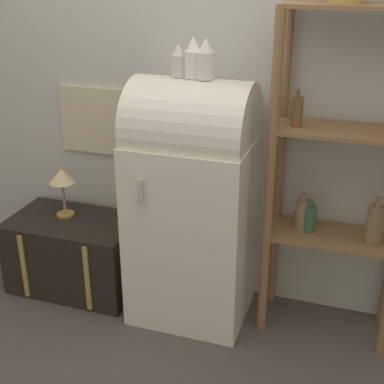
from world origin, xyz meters
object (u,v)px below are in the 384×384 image
at_px(vase_center, 193,59).
at_px(refrigerator, 193,199).
at_px(vase_left, 178,61).
at_px(vase_right, 206,60).
at_px(desk_lamp, 62,179).
at_px(suitcase_trunk, 75,253).

bearing_deg(vase_center, refrigerator, -99.78).
distance_m(vase_left, vase_right, 0.15).
height_order(vase_left, vase_center, vase_center).
bearing_deg(vase_right, vase_left, 174.55).
relative_size(refrigerator, desk_lamp, 4.46).
bearing_deg(refrigerator, vase_center, 80.22).
bearing_deg(vase_right, refrigerator, 176.98).
bearing_deg(suitcase_trunk, vase_right, -0.41).
xyz_separation_m(suitcase_trunk, desk_lamp, (-0.07, 0.05, 0.48)).
relative_size(suitcase_trunk, vase_right, 3.86).
bearing_deg(suitcase_trunk, vase_left, 0.65).
distance_m(suitcase_trunk, desk_lamp, 0.49).
distance_m(refrigerator, vase_left, 0.76).
distance_m(vase_center, vase_right, 0.07).
height_order(vase_center, vase_right, vase_center).
distance_m(vase_right, desk_lamp, 1.21).
distance_m(suitcase_trunk, vase_center, 1.48).
distance_m(refrigerator, desk_lamp, 0.86).
height_order(suitcase_trunk, desk_lamp, desk_lamp).
bearing_deg(vase_center, vase_right, -10.36).
bearing_deg(desk_lamp, refrigerator, -3.25).
bearing_deg(suitcase_trunk, desk_lamp, 147.43).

